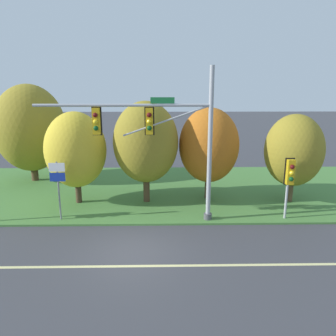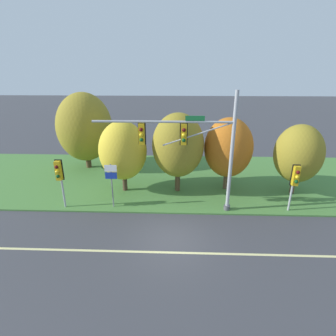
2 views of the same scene
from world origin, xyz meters
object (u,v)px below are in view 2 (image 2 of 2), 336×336
object	(u,v)px
traffic_signal_mast	(194,144)
tree_nearest_road	(85,127)
route_sign_post	(111,179)
tree_tall_centre	(298,154)
pedestrian_signal_near_kerb	(295,179)
pedestrian_signal_further_along	(59,174)
tree_left_of_mast	(123,151)
tree_mid_verge	(228,148)
tree_behind_signpost	(178,145)

from	to	relation	value
traffic_signal_mast	tree_nearest_road	xyz separation A→B (m)	(-9.06, 7.36, -0.65)
route_sign_post	tree_tall_centre	world-z (taller)	tree_tall_centre
pedestrian_signal_near_kerb	pedestrian_signal_further_along	world-z (taller)	pedestrian_signal_further_along
pedestrian_signal_further_along	tree_tall_centre	world-z (taller)	tree_tall_centre
pedestrian_signal_near_kerb	tree_nearest_road	size ratio (longest dim) A/B	0.47
tree_nearest_road	tree_tall_centre	xyz separation A→B (m)	(16.44, -4.75, -0.71)
traffic_signal_mast	pedestrian_signal_further_along	distance (m)	8.46
traffic_signal_mast	tree_tall_centre	distance (m)	7.95
pedestrian_signal_near_kerb	pedestrian_signal_further_along	distance (m)	14.40
tree_left_of_mast	tree_tall_centre	size ratio (longest dim) A/B	1.03
tree_tall_centre	tree_mid_verge	bearing A→B (deg)	172.24
traffic_signal_mast	tree_behind_signpost	size ratio (longest dim) A/B	1.46
tree_left_of_mast	tree_behind_signpost	world-z (taller)	tree_behind_signpost
tree_behind_signpost	tree_nearest_road	bearing A→B (deg)	150.44
traffic_signal_mast	tree_left_of_mast	size ratio (longest dim) A/B	1.62
traffic_signal_mast	pedestrian_signal_near_kerb	size ratio (longest dim) A/B	2.68
pedestrian_signal_near_kerb	tree_behind_signpost	bearing A→B (deg)	158.08
route_sign_post	tree_tall_centre	bearing A→B (deg)	11.31
tree_behind_signpost	tree_mid_verge	world-z (taller)	tree_behind_signpost
pedestrian_signal_further_along	tree_behind_signpost	size ratio (longest dim) A/B	0.57
tree_nearest_road	tree_behind_signpost	size ratio (longest dim) A/B	1.17
tree_mid_verge	pedestrian_signal_further_along	bearing A→B (deg)	-162.49
tree_behind_signpost	traffic_signal_mast	bearing A→B (deg)	-71.51
pedestrian_signal_near_kerb	tree_mid_verge	bearing A→B (deg)	135.99
pedestrian_signal_near_kerb	pedestrian_signal_further_along	xyz separation A→B (m)	(-14.40, -0.09, 0.14)
tree_nearest_road	tree_behind_signpost	xyz separation A→B (m)	(8.14, -4.62, -0.25)
pedestrian_signal_near_kerb	tree_mid_verge	distance (m)	4.92
tree_left_of_mast	tree_tall_centre	xyz separation A→B (m)	(12.18, -0.04, -0.07)
tree_nearest_road	tree_mid_verge	distance (m)	12.45
route_sign_post	tree_tall_centre	size ratio (longest dim) A/B	0.59
pedestrian_signal_near_kerb	tree_mid_verge	xyz separation A→B (m)	(-3.48, 3.36, 0.91)
traffic_signal_mast	route_sign_post	world-z (taller)	traffic_signal_mast
tree_nearest_road	tree_mid_verge	size ratio (longest dim) A/B	1.25
tree_behind_signpost	tree_left_of_mast	bearing A→B (deg)	-178.61
traffic_signal_mast	tree_left_of_mast	world-z (taller)	traffic_signal_mast
pedestrian_signal_near_kerb	tree_left_of_mast	distance (m)	11.34
traffic_signal_mast	tree_left_of_mast	bearing A→B (deg)	151.12
pedestrian_signal_near_kerb	tree_tall_centre	world-z (taller)	tree_tall_centre
pedestrian_signal_near_kerb	route_sign_post	bearing A→B (deg)	178.85
pedestrian_signal_further_along	tree_nearest_road	world-z (taller)	tree_nearest_road
traffic_signal_mast	pedestrian_signal_near_kerb	distance (m)	6.51
tree_mid_verge	tree_tall_centre	size ratio (longest dim) A/B	1.06
traffic_signal_mast	tree_mid_verge	xyz separation A→B (m)	(2.69, 3.25, -1.17)
traffic_signal_mast	pedestrian_signal_further_along	xyz separation A→B (m)	(-8.24, -0.19, -1.94)
route_sign_post	tree_nearest_road	size ratio (longest dim) A/B	0.44
pedestrian_signal_near_kerb	tree_behind_signpost	world-z (taller)	tree_behind_signpost
pedestrian_signal_further_along	tree_behind_signpost	world-z (taller)	tree_behind_signpost
traffic_signal_mast	tree_left_of_mast	distance (m)	5.63
pedestrian_signal_near_kerb	tree_tall_centre	xyz separation A→B (m)	(1.22, 2.72, 0.72)
tree_behind_signpost	route_sign_post	bearing A→B (deg)	-147.85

